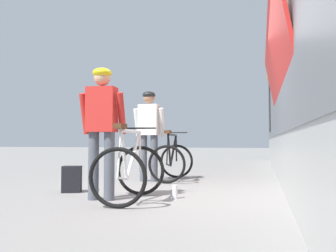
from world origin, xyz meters
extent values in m
plane|color=gray|center=(0.00, 0.00, 0.00)|extent=(80.00, 80.00, 0.00)
cube|color=red|center=(1.21, 1.10, 1.80)|extent=(0.35, 5.14, 1.68)
cube|color=black|center=(1.20, 1.25, 2.25)|extent=(0.04, 1.10, 0.80)
cube|color=black|center=(1.22, 7.29, 2.25)|extent=(0.03, 1.10, 2.29)
cylinder|color=#4C515B|center=(-1.23, -0.61, 0.45)|extent=(0.14, 0.14, 0.90)
cylinder|color=#4C515B|center=(-1.02, -0.59, 0.45)|extent=(0.14, 0.14, 0.90)
cube|color=red|center=(-1.13, -0.60, 1.20)|extent=(0.40, 0.27, 0.60)
cylinder|color=red|center=(-1.39, -0.59, 1.15)|extent=(0.11, 0.27, 0.56)
cylinder|color=red|center=(-0.87, -0.54, 1.15)|extent=(0.11, 0.27, 0.56)
sphere|color=tan|center=(-1.13, -0.60, 1.63)|extent=(0.22, 0.22, 0.22)
ellipsoid|color=yellow|center=(-1.13, -0.60, 1.69)|extent=(0.28, 0.30, 0.14)
cylinder|color=#4C515B|center=(-1.31, 1.64, 0.45)|extent=(0.14, 0.14, 0.90)
cylinder|color=#4C515B|center=(-1.09, 1.64, 0.45)|extent=(0.14, 0.14, 0.90)
cube|color=white|center=(-1.20, 1.64, 1.20)|extent=(0.38, 0.24, 0.60)
cylinder|color=white|center=(-1.46, 1.68, 1.15)|extent=(0.09, 0.26, 0.56)
cylinder|color=white|center=(-0.94, 1.69, 1.15)|extent=(0.09, 0.26, 0.56)
sphere|color=#9E7051|center=(-1.20, 1.64, 1.63)|extent=(0.22, 0.22, 0.22)
ellipsoid|color=black|center=(-1.20, 1.64, 1.69)|extent=(0.25, 0.28, 0.14)
torus|color=black|center=(-0.76, -0.08, 0.36)|extent=(0.71, 0.10, 0.71)
torus|color=black|center=(-0.68, -1.10, 0.36)|extent=(0.71, 0.10, 0.71)
cylinder|color=white|center=(-0.73, -0.43, 0.60)|extent=(0.09, 0.65, 0.63)
cylinder|color=white|center=(-0.73, -0.55, 0.91)|extent=(0.11, 0.85, 0.04)
cylinder|color=white|center=(-0.70, -0.86, 0.60)|extent=(0.06, 0.28, 0.62)
cylinder|color=white|center=(-0.70, -0.92, 0.33)|extent=(0.06, 0.36, 0.08)
cylinder|color=white|center=(-0.69, -1.04, 0.63)|extent=(0.04, 0.14, 0.56)
cylinder|color=white|center=(-0.76, -0.10, 0.63)|extent=(0.04, 0.08, 0.55)
cylinder|color=black|center=(-0.76, -0.13, 0.97)|extent=(0.48, 0.06, 0.02)
cube|color=#4C2D19|center=(-0.69, -1.01, 0.96)|extent=(0.12, 0.25, 0.06)
torus|color=black|center=(-0.82, 2.39, 0.36)|extent=(0.71, 0.09, 0.71)
torus|color=black|center=(-0.76, 1.38, 0.36)|extent=(0.71, 0.09, 0.71)
cylinder|color=black|center=(-0.80, 2.04, 0.60)|extent=(0.08, 0.65, 0.63)
cylinder|color=black|center=(-0.79, 1.92, 0.91)|extent=(0.09, 0.85, 0.04)
cylinder|color=black|center=(-0.77, 1.61, 0.60)|extent=(0.06, 0.28, 0.62)
cylinder|color=black|center=(-0.77, 1.55, 0.33)|extent=(0.05, 0.36, 0.08)
cylinder|color=black|center=(-0.76, 1.44, 0.63)|extent=(0.03, 0.14, 0.56)
cylinder|color=black|center=(-0.82, 2.37, 0.63)|extent=(0.04, 0.08, 0.55)
cylinder|color=black|center=(-0.82, 2.34, 0.97)|extent=(0.48, 0.05, 0.02)
cube|color=#4C2D19|center=(-0.77, 1.47, 0.96)|extent=(0.11, 0.25, 0.06)
cube|color=black|center=(-1.87, -0.08, 0.20)|extent=(0.32, 0.26, 0.40)
cylinder|color=silver|center=(-0.21, -0.24, 0.09)|extent=(0.07, 0.07, 0.19)
camera|label=1|loc=(0.93, -4.87, 0.77)|focal=37.40mm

